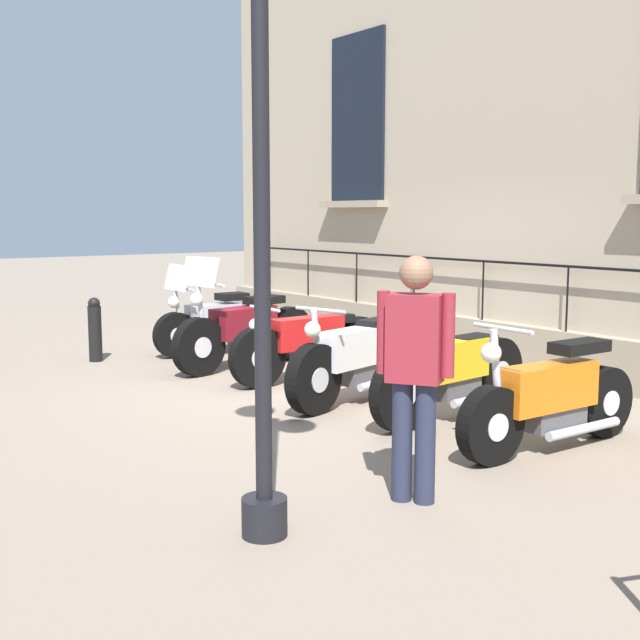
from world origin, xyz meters
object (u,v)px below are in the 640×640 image
object	(u,v)px
motorcycle_silver	(215,323)
motorcycle_maroon	(245,331)
pedestrian_standing	(415,365)
motorcycle_white	(361,359)
motorcycle_orange	(551,400)
bollard	(95,329)
motorcycle_yellow	(452,373)
motorcycle_red	(310,344)

from	to	relation	value
motorcycle_silver	motorcycle_maroon	bearing A→B (deg)	80.40
motorcycle_silver	pedestrian_standing	world-z (taller)	pedestrian_standing
motorcycle_white	motorcycle_orange	bearing A→B (deg)	93.70
bollard	motorcycle_maroon	bearing A→B (deg)	131.63
motorcycle_white	motorcycle_yellow	distance (m)	1.12
motorcycle_red	bollard	world-z (taller)	motorcycle_red
motorcycle_maroon	motorcycle_yellow	bearing A→B (deg)	94.02
bollard	motorcycle_yellow	bearing A→B (deg)	108.14
motorcycle_red	motorcycle_white	bearing A→B (deg)	80.68
motorcycle_white	motorcycle_yellow	xyz separation A→B (m)	(-0.22, 1.10, -0.00)
motorcycle_maroon	motorcycle_white	size ratio (longest dim) A/B	1.03
motorcycle_yellow	motorcycle_maroon	bearing A→B (deg)	-85.98
motorcycle_white	bollard	world-z (taller)	motorcycle_white
motorcycle_silver	motorcycle_orange	xyz separation A→B (m)	(0.03, 5.78, -0.01)
motorcycle_red	pedestrian_standing	size ratio (longest dim) A/B	1.31
motorcycle_silver	motorcycle_white	xyz separation A→B (m)	(0.18, 3.47, 0.02)
motorcycle_red	pedestrian_standing	world-z (taller)	pedestrian_standing
motorcycle_yellow	pedestrian_standing	world-z (taller)	pedestrian_standing
motorcycle_silver	motorcycle_red	bearing A→B (deg)	90.39
motorcycle_red	motorcycle_orange	bearing A→B (deg)	89.26
motorcycle_orange	motorcycle_white	bearing A→B (deg)	-86.30
motorcycle_white	motorcycle_silver	bearing A→B (deg)	-92.95
motorcycle_maroon	motorcycle_orange	distance (m)	4.61
motorcycle_orange	pedestrian_standing	size ratio (longest dim) A/B	1.22
motorcycle_maroon	motorcycle_yellow	distance (m)	3.41
motorcycle_maroon	motorcycle_white	world-z (taller)	motorcycle_maroon
motorcycle_maroon	motorcycle_red	size ratio (longest dim) A/B	1.03
motorcycle_white	motorcycle_yellow	bearing A→B (deg)	101.32
bollard	motorcycle_silver	bearing A→B (deg)	165.94
motorcycle_white	pedestrian_standing	bearing A→B (deg)	57.79
motorcycle_red	pedestrian_standing	bearing A→B (deg)	64.29
motorcycle_orange	pedestrian_standing	distance (m)	1.83
motorcycle_maroon	bollard	xyz separation A→B (m)	(1.39, -1.56, -0.04)
motorcycle_red	bollard	size ratio (longest dim) A/B	2.56
motorcycle_silver	bollard	size ratio (longest dim) A/B	2.20
motorcycle_maroon	bollard	size ratio (longest dim) A/B	2.63
motorcycle_silver	motorcycle_white	bearing A→B (deg)	87.05
motorcycle_silver	motorcycle_white	world-z (taller)	motorcycle_silver
motorcycle_maroon	motorcycle_orange	xyz separation A→B (m)	(-0.17, 4.61, -0.05)
motorcycle_orange	pedestrian_standing	world-z (taller)	pedestrian_standing
motorcycle_white	motorcycle_orange	size ratio (longest dim) A/B	1.08
motorcycle_maroon	pedestrian_standing	xyz separation A→B (m)	(1.57, 4.83, 0.48)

